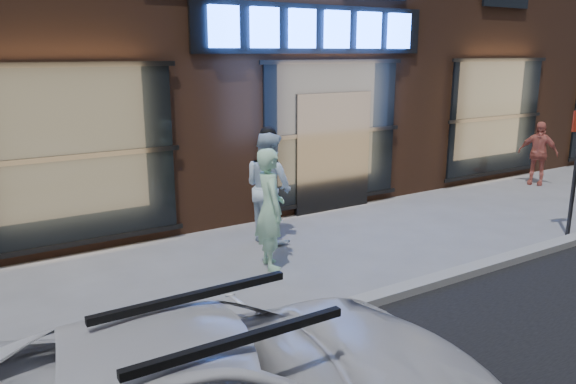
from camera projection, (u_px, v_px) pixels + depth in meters
The scene contains 5 objects.
ground at pixel (487, 269), 8.46m from camera, with size 90.00×90.00×0.00m, color slate.
curb at pixel (487, 265), 8.44m from camera, with size 60.00×0.25×0.12m, color gray.
man_bowtie at pixel (270, 209), 8.35m from camera, with size 0.67×0.44×1.83m, color #B3EBBC.
man_cap at pixel (269, 187), 9.55m from camera, with size 0.92×0.72×1.90m, color white.
passerby at pixel (538, 153), 13.71m from camera, with size 0.91×0.38×1.55m, color #C36150.
Camera 1 is at (-6.75, -5.11, 3.18)m, focal length 35.00 mm.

